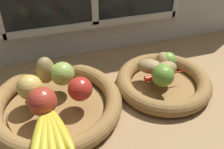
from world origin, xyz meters
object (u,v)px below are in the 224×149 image
apple_green_back (63,74)px  chili_pepper (167,74)px  pear_brown (45,70)px  lime_far (168,60)px  potato_back (164,60)px  apple_red_front (42,101)px  banana_bunch_front (50,130)px  potato_large (165,69)px  fruit_bowl_right (163,82)px  apple_golden_left (30,87)px  apple_red_right (80,89)px  fruit_bowl_left (56,103)px  lime_near (163,75)px  potato_oblong (150,66)px

apple_green_back → chili_pepper: size_ratio=0.48×
pear_brown → lime_far: size_ratio=1.67×
potato_back → apple_red_front: bearing=-165.6°
banana_bunch_front → potato_large: (37.00, 13.70, 0.94)cm
apple_red_front → chili_pepper: size_ratio=0.52×
fruit_bowl_right → lime_far: (3.12, 4.02, 5.15)cm
apple_green_back → pear_brown: pear_brown is taller
lime_far → apple_red_front: bearing=-166.7°
apple_golden_left → apple_red_right: bearing=-19.5°
apple_golden_left → chili_pepper: 40.95cm
apple_red_front → potato_large: bearing=8.5°
chili_pepper → apple_red_right: bearing=-177.6°
apple_green_back → potato_large: 31.24cm
fruit_bowl_left → apple_golden_left: bearing=165.5°
apple_red_right → lime_near: (24.56, -0.96, -0.08)cm
potato_oblong → pear_brown: bearing=172.0°
potato_oblong → apple_green_back: bearing=175.0°
pear_brown → fruit_bowl_right: bearing=-11.7°
fruit_bowl_right → potato_large: (0.00, 0.00, 5.00)cm
chili_pepper → banana_bunch_front: bearing=-163.1°
apple_green_back → chili_pepper: (31.17, -6.25, -2.67)cm
fruit_bowl_right → apple_red_front: size_ratio=3.96×
potato_back → lime_near: (-4.75, -8.58, 0.90)cm
potato_back → apple_golden_left: bearing=-176.0°
pear_brown → lime_far: 38.77cm
fruit_bowl_left → apple_green_back: 8.78cm
apple_red_right → potato_oblong: 24.29cm
apple_red_front → apple_red_right: size_ratio=1.11×
fruit_bowl_left → lime_far: size_ratio=7.41×
lime_far → fruit_bowl_left: bearing=-173.9°
fruit_bowl_left → apple_red_right: apple_red_right is taller
lime_far → lime_near: bearing=-125.8°
banana_bunch_front → potato_back: 43.14cm
banana_bunch_front → lime_far: bearing=23.8°
lime_far → banana_bunch_front: bearing=-156.2°
apple_golden_left → apple_green_back: 10.29cm
apple_green_back → pear_brown: size_ratio=0.82×
potato_large → chili_pepper: size_ratio=0.55×
apple_golden_left → apple_green_back: bearing=20.8°
apple_red_right → potato_oblong: (23.51, 5.96, -1.22)cm
apple_green_back → apple_golden_left: bearing=-159.2°
apple_golden_left → apple_green_back: size_ratio=1.00×
apple_golden_left → lime_far: bearing=3.2°
lime_near → banana_bunch_front: bearing=-164.2°
chili_pepper → lime_far: bearing=59.4°
apple_red_right → potato_back: bearing=14.6°
potato_oblong → potato_back: 6.04cm
fruit_bowl_left → potato_large: bearing=0.0°
apple_green_back → lime_far: (33.90, -1.24, -0.96)cm
apple_golden_left → chili_pepper: apple_golden_left is taller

